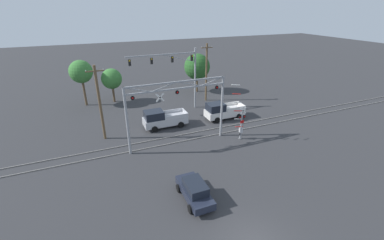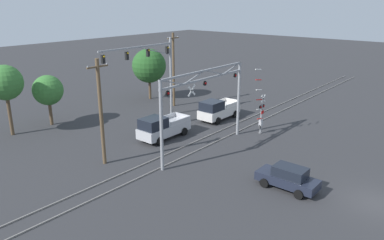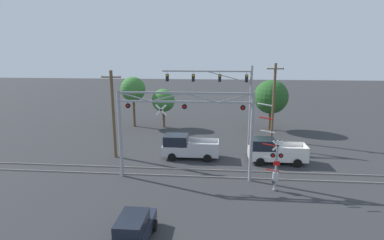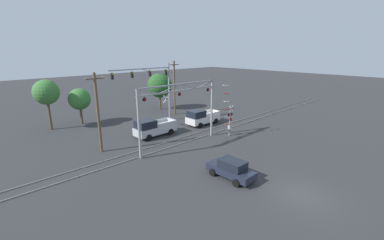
{
  "view_description": "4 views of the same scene",
  "coord_description": "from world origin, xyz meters",
  "px_view_note": "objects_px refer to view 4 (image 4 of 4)",
  "views": [
    {
      "loc": [
        -7.81,
        -8.91,
        13.47
      ],
      "look_at": [
        1.29,
        12.98,
        2.83
      ],
      "focal_mm": 24.0,
      "sensor_mm": 36.0,
      "label": 1
    },
    {
      "loc": [
        -23.12,
        -4.32,
        12.1
      ],
      "look_at": [
        -1.71,
        13.55,
        3.1
      ],
      "focal_mm": 35.0,
      "sensor_mm": 36.0,
      "label": 2
    },
    {
      "loc": [
        2.5,
        -8.21,
        9.75
      ],
      "look_at": [
        0.28,
        16.86,
        3.98
      ],
      "focal_mm": 28.0,
      "sensor_mm": 36.0,
      "label": 3
    },
    {
      "loc": [
        -17.2,
        -6.59,
        10.27
      ],
      "look_at": [
        1.92,
        13.76,
        2.54
      ],
      "focal_mm": 24.0,
      "sensor_mm": 36.0,
      "label": 4
    }
  ],
  "objects_px": {
    "traffic_signal_span": "(156,83)",
    "background_tree_far_right_verge": "(79,99)",
    "background_tree_far_left_verge": "(46,92)",
    "pickup_truck_following": "(202,117)",
    "utility_pole_left": "(98,112)",
    "crossing_gantry": "(180,105)",
    "sedan_waiting": "(231,169)",
    "utility_pole_right": "(174,87)",
    "crossing_signal_mast": "(229,120)",
    "pickup_truck_lead": "(153,128)",
    "background_tree_beyond_span": "(160,85)"
  },
  "relations": [
    {
      "from": "crossing_gantry",
      "to": "pickup_truck_lead",
      "type": "bearing_deg",
      "value": 93.68
    },
    {
      "from": "sedan_waiting",
      "to": "utility_pole_right",
      "type": "xyz_separation_m",
      "value": [
        10.29,
        19.74,
        3.62
      ]
    },
    {
      "from": "pickup_truck_following",
      "to": "utility_pole_right",
      "type": "relative_size",
      "value": 0.59
    },
    {
      "from": "pickup_truck_lead",
      "to": "background_tree_far_left_verge",
      "type": "xyz_separation_m",
      "value": [
        -8.26,
        11.48,
        3.89
      ]
    },
    {
      "from": "crossing_gantry",
      "to": "utility_pole_left",
      "type": "distance_m",
      "value": 8.24
    },
    {
      "from": "crossing_gantry",
      "to": "pickup_truck_lead",
      "type": "relative_size",
      "value": 1.98
    },
    {
      "from": "pickup_truck_following",
      "to": "pickup_truck_lead",
      "type": "bearing_deg",
      "value": 176.16
    },
    {
      "from": "traffic_signal_span",
      "to": "crossing_signal_mast",
      "type": "bearing_deg",
      "value": -74.79
    },
    {
      "from": "sedan_waiting",
      "to": "utility_pole_right",
      "type": "distance_m",
      "value": 22.55
    },
    {
      "from": "crossing_gantry",
      "to": "background_tree_far_left_verge",
      "type": "bearing_deg",
      "value": 117.93
    },
    {
      "from": "traffic_signal_span",
      "to": "background_tree_far_left_verge",
      "type": "distance_m",
      "value": 14.07
    },
    {
      "from": "crossing_signal_mast",
      "to": "background_tree_far_left_verge",
      "type": "distance_m",
      "value": 23.45
    },
    {
      "from": "crossing_gantry",
      "to": "traffic_signal_span",
      "type": "height_order",
      "value": "traffic_signal_span"
    },
    {
      "from": "crossing_gantry",
      "to": "utility_pole_right",
      "type": "xyz_separation_m",
      "value": [
        8.57,
        11.29,
        -0.15
      ]
    },
    {
      "from": "traffic_signal_span",
      "to": "background_tree_far_left_verge",
      "type": "xyz_separation_m",
      "value": [
        -12.21,
        6.95,
        -0.82
      ]
    },
    {
      "from": "sedan_waiting",
      "to": "background_tree_far_right_verge",
      "type": "relative_size",
      "value": 0.81
    },
    {
      "from": "pickup_truck_following",
      "to": "utility_pole_right",
      "type": "xyz_separation_m",
      "value": [
        1.04,
        7.15,
        3.36
      ]
    },
    {
      "from": "crossing_signal_mast",
      "to": "background_tree_beyond_span",
      "type": "height_order",
      "value": "crossing_signal_mast"
    },
    {
      "from": "pickup_truck_following",
      "to": "utility_pole_left",
      "type": "relative_size",
      "value": 0.62
    },
    {
      "from": "pickup_truck_following",
      "to": "utility_pole_right",
      "type": "distance_m",
      "value": 7.97
    },
    {
      "from": "sedan_waiting",
      "to": "background_tree_beyond_span",
      "type": "distance_m",
      "value": 26.85
    },
    {
      "from": "utility_pole_right",
      "to": "background_tree_beyond_span",
      "type": "distance_m",
      "value": 4.63
    },
    {
      "from": "crossing_signal_mast",
      "to": "utility_pole_right",
      "type": "xyz_separation_m",
      "value": [
        2.0,
        12.83,
        2.36
      ]
    },
    {
      "from": "pickup_truck_lead",
      "to": "utility_pole_right",
      "type": "height_order",
      "value": "utility_pole_right"
    },
    {
      "from": "sedan_waiting",
      "to": "background_tree_far_left_verge",
      "type": "relative_size",
      "value": 0.62
    },
    {
      "from": "crossing_signal_mast",
      "to": "sedan_waiting",
      "type": "bearing_deg",
      "value": -140.21
    },
    {
      "from": "crossing_signal_mast",
      "to": "background_tree_far_right_verge",
      "type": "relative_size",
      "value": 1.26
    },
    {
      "from": "crossing_gantry",
      "to": "background_tree_beyond_span",
      "type": "height_order",
      "value": "crossing_gantry"
    },
    {
      "from": "traffic_signal_span",
      "to": "utility_pole_left",
      "type": "relative_size",
      "value": 1.14
    },
    {
      "from": "crossing_signal_mast",
      "to": "utility_pole_left",
      "type": "height_order",
      "value": "utility_pole_left"
    },
    {
      "from": "traffic_signal_span",
      "to": "background_tree_far_right_verge",
      "type": "relative_size",
      "value": 1.84
    },
    {
      "from": "crossing_signal_mast",
      "to": "sedan_waiting",
      "type": "xyz_separation_m",
      "value": [
        -8.29,
        -6.91,
        -1.26
      ]
    },
    {
      "from": "crossing_gantry",
      "to": "traffic_signal_span",
      "type": "xyz_separation_m",
      "value": [
        3.65,
        9.19,
        1.2
      ]
    },
    {
      "from": "sedan_waiting",
      "to": "background_tree_far_left_verge",
      "type": "bearing_deg",
      "value": 105.53
    },
    {
      "from": "traffic_signal_span",
      "to": "pickup_truck_following",
      "type": "relative_size",
      "value": 1.84
    },
    {
      "from": "pickup_truck_following",
      "to": "background_tree_beyond_span",
      "type": "height_order",
      "value": "background_tree_beyond_span"
    },
    {
      "from": "traffic_signal_span",
      "to": "background_tree_beyond_span",
      "type": "distance_m",
      "value": 8.77
    },
    {
      "from": "crossing_signal_mast",
      "to": "traffic_signal_span",
      "type": "relative_size",
      "value": 0.69
    },
    {
      "from": "utility_pole_left",
      "to": "utility_pole_right",
      "type": "relative_size",
      "value": 0.95
    },
    {
      "from": "utility_pole_left",
      "to": "pickup_truck_lead",
      "type": "bearing_deg",
      "value": 3.41
    },
    {
      "from": "pickup_truck_following",
      "to": "background_tree_beyond_span",
      "type": "relative_size",
      "value": 0.8
    },
    {
      "from": "sedan_waiting",
      "to": "background_tree_beyond_span",
      "type": "height_order",
      "value": "background_tree_beyond_span"
    },
    {
      "from": "crossing_gantry",
      "to": "utility_pole_left",
      "type": "bearing_deg",
      "value": 148.85
    },
    {
      "from": "crossing_gantry",
      "to": "background_tree_beyond_span",
      "type": "distance_m",
      "value": 18.31
    },
    {
      "from": "utility_pole_left",
      "to": "background_tree_far_right_verge",
      "type": "height_order",
      "value": "utility_pole_left"
    },
    {
      "from": "utility_pole_right",
      "to": "sedan_waiting",
      "type": "bearing_deg",
      "value": -117.55
    },
    {
      "from": "background_tree_beyond_span",
      "to": "background_tree_far_right_verge",
      "type": "bearing_deg",
      "value": 179.23
    },
    {
      "from": "sedan_waiting",
      "to": "background_tree_far_right_verge",
      "type": "height_order",
      "value": "background_tree_far_right_verge"
    },
    {
      "from": "background_tree_far_right_verge",
      "to": "crossing_gantry",
      "type": "bearing_deg",
      "value": -74.12
    },
    {
      "from": "sedan_waiting",
      "to": "utility_pole_right",
      "type": "bearing_deg",
      "value": 62.45
    }
  ]
}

